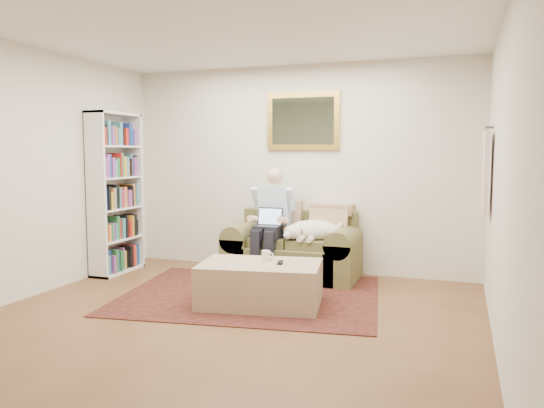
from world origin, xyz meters
The scene contains 12 objects.
room_shell centered at (0.00, 0.35, 1.30)m, with size 4.51×5.00×2.61m.
rug centered at (-0.10, 1.14, 0.01)m, with size 2.64×2.11×0.01m, color black.
sofa centered at (0.08, 2.07, 0.27)m, with size 1.57×0.80×0.94m.
seated_man centered at (-0.16, 1.92, 0.66)m, with size 0.52×0.74×1.32m, color #8CB2D8, non-canonical shape.
laptop centered at (-0.16, 1.86, 0.69)m, with size 0.31×0.24×0.22m.
sleeping_dog centered at (0.36, 1.99, 0.60)m, with size 0.65×0.41×0.24m, color white, non-canonical shape.
ottoman centered at (0.13, 0.83, 0.21)m, with size 1.17×0.74×0.43m, color tan.
coffee_mug centered at (0.14, 0.96, 0.48)m, with size 0.08×0.08×0.10m, color white.
tv_remote centered at (0.33, 0.87, 0.44)m, with size 0.05×0.15×0.02m, color black.
bookshelf centered at (-2.10, 1.60, 1.00)m, with size 0.28×0.80×2.00m, color white, non-canonical shape.
wall_mirror centered at (0.08, 2.47, 1.90)m, with size 0.94×0.04×0.72m.
hanging_shirt centered at (2.19, 1.60, 1.35)m, with size 0.06×0.52×0.90m, color #F7CCCE, non-canonical shape.
Camera 1 is at (1.96, -3.97, 1.51)m, focal length 35.00 mm.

